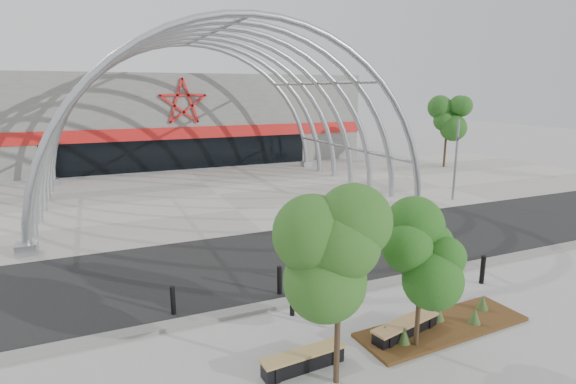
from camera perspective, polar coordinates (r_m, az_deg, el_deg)
name	(u,v)px	position (r m, az deg, el deg)	size (l,w,h in m)	color
ground	(335,291)	(15.68, 5.95, -12.34)	(140.00, 140.00, 0.00)	#9A9A95
road	(293,256)	(18.56, 0.62, -8.14)	(140.00, 7.00, 0.02)	black
forecourt	(218,195)	(29.46, -8.92, -0.32)	(60.00, 17.00, 0.04)	#9C988C
kerb	(338,292)	(15.46, 6.42, -12.50)	(60.00, 0.50, 0.12)	slate
arena_building	(170,117)	(46.39, -14.80, 9.15)	(34.00, 15.24, 8.00)	slate
vault_canopy	(218,195)	(29.46, -8.92, -0.32)	(20.80, 15.80, 20.36)	#9DA2A8
planting_bed	(441,324)	(14.03, 18.80, -15.62)	(5.27, 1.86, 0.55)	#3F2A0F
signal_pole	(456,159)	(29.05, 20.55, 3.99)	(0.36, 0.69, 4.95)	gray
street_tree_0	(339,258)	(9.97, 6.54, -8.32)	(1.88, 1.88, 4.28)	#312416
street_tree_1	(422,253)	(11.87, 16.67, -7.48)	(1.56, 1.56, 3.69)	#322512
bench_0	(303,361)	(11.67, 1.97, -20.63)	(2.20, 0.63, 0.46)	black
bench_1	(405,329)	(13.29, 14.68, -16.52)	(2.33, 0.99, 0.48)	black
bollard_0	(173,301)	(14.34, -14.40, -13.21)	(0.15, 0.15, 0.91)	black
bollard_1	(292,301)	(13.88, 0.54, -13.66)	(0.15, 0.15, 0.93)	black
bollard_2	(279,280)	(15.15, -1.09, -11.17)	(0.16, 0.16, 0.98)	black
bollard_3	(339,275)	(15.60, 6.44, -10.44)	(0.16, 0.16, 1.03)	black
bollard_4	(483,270)	(17.34, 23.48, -9.03)	(0.16, 0.16, 1.02)	black
bg_tree_1	(447,118)	(41.38, 19.59, 8.80)	(2.70, 2.70, 5.91)	black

